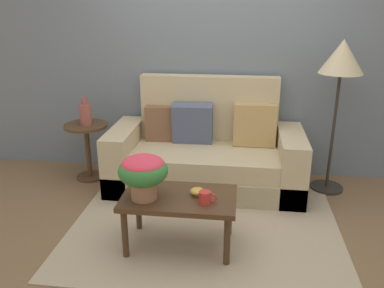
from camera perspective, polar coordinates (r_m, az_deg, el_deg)
name	(u,v)px	position (r m, az deg, el deg)	size (l,w,h in m)	color
ground_plane	(204,229)	(3.51, 1.77, -11.89)	(14.00, 14.00, 0.00)	brown
wall_back	(219,40)	(4.35, 3.76, 14.42)	(6.40, 0.12, 2.88)	slate
area_rug	(205,225)	(3.56, 1.86, -11.32)	(2.26, 1.85, 0.01)	tan
couch	(206,155)	(4.16, 2.03, -1.61)	(1.93, 0.87, 1.10)	tan
coffee_table	(179,203)	(3.11, -1.82, -8.27)	(0.86, 0.51, 0.44)	#442D1B
side_table	(87,141)	(4.43, -14.56, 0.35)	(0.45, 0.45, 0.61)	#4C331E
floor_lamp	(341,66)	(4.06, 20.29, 10.29)	(0.41, 0.41, 1.50)	#2D2823
potted_plant	(143,171)	(2.97, -6.91, -3.85)	(0.37, 0.37, 0.34)	#A36B4C
coffee_mug	(205,197)	(2.95, 1.91, -7.54)	(0.13, 0.09, 0.09)	red
snack_bowl	(197,191)	(3.07, 0.77, -6.69)	(0.11, 0.11, 0.06)	gold
table_vase	(86,114)	(4.32, -14.76, 4.15)	(0.13, 0.13, 0.29)	#934C42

